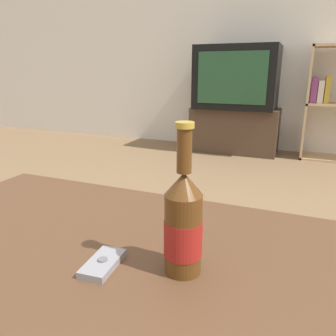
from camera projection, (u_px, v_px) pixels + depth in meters
The scene contains 7 objects.
back_wall at pixel (275, 15), 3.10m from camera, with size 8.00×0.05×2.60m.
coffee_table at pixel (99, 280), 0.69m from camera, with size 1.12×0.72×0.43m.
tv_stand at pixel (234, 130), 3.28m from camera, with size 0.85×0.36×0.44m.
television at pixel (237, 77), 3.13m from camera, with size 0.75×0.52×0.58m.
bookshelf at pixel (336, 101), 2.91m from camera, with size 0.57×0.30×1.01m.
beer_bottle at pixel (183, 224), 0.59m from camera, with size 0.07×0.07×0.28m.
cell_phone at pixel (103, 263), 0.62m from camera, with size 0.06×0.11×0.02m.
Camera 1 is at (0.36, -0.49, 0.80)m, focal length 35.00 mm.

